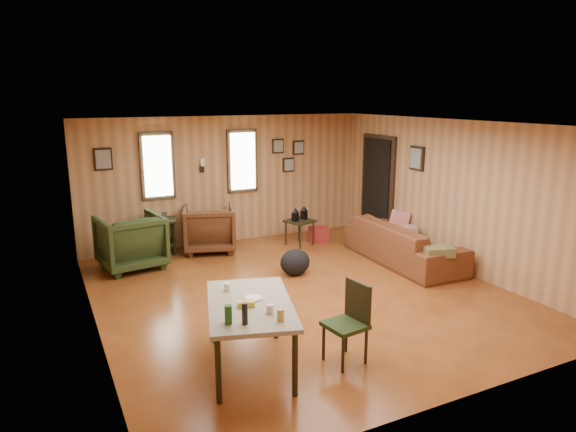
# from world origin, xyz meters

# --- Properties ---
(room) EXTENTS (5.54, 6.04, 2.44)m
(room) POSITION_xyz_m (0.17, 0.27, 1.21)
(room) COLOR brown
(room) RESTS_ON ground
(sofa) EXTENTS (0.78, 2.37, 0.92)m
(sofa) POSITION_xyz_m (2.21, 0.47, 0.46)
(sofa) COLOR brown
(sofa) RESTS_ON ground
(recliner_brown) EXTENTS (1.10, 1.06, 0.92)m
(recliner_brown) POSITION_xyz_m (-0.52, 2.55, 0.46)
(recliner_brown) COLOR #482915
(recliner_brown) RESTS_ON ground
(recliner_green) EXTENTS (1.08, 1.03, 0.98)m
(recliner_green) POSITION_xyz_m (-1.97, 2.19, 0.49)
(recliner_green) COLOR #243417
(recliner_green) RESTS_ON ground
(end_table) EXTENTS (0.69, 0.65, 0.76)m
(end_table) POSITION_xyz_m (-1.37, 2.84, 0.43)
(end_table) COLOR black
(end_table) RESTS_ON ground
(side_table) EXTENTS (0.59, 0.59, 0.74)m
(side_table) POSITION_xyz_m (1.12, 2.17, 0.50)
(side_table) COLOR black
(side_table) RESTS_ON ground
(cooler) EXTENTS (0.47, 0.41, 0.28)m
(cooler) POSITION_xyz_m (1.56, 2.22, 0.14)
(cooler) COLOR maroon
(cooler) RESTS_ON ground
(backpack) EXTENTS (0.55, 0.45, 0.42)m
(backpack) POSITION_xyz_m (0.27, 0.70, 0.21)
(backpack) COLOR black
(backpack) RESTS_ON ground
(sofa_pillows) EXTENTS (0.95, 1.87, 0.38)m
(sofa_pillows) POSITION_xyz_m (2.29, 0.19, 0.51)
(sofa_pillows) COLOR brown
(sofa_pillows) RESTS_ON sofa
(dining_table) EXTENTS (1.20, 1.58, 0.92)m
(dining_table) POSITION_xyz_m (-1.42, -1.60, 0.65)
(dining_table) COLOR gray
(dining_table) RESTS_ON ground
(dining_chair) EXTENTS (0.44, 0.44, 0.87)m
(dining_chair) POSITION_xyz_m (-0.42, -1.93, 0.49)
(dining_chair) COLOR #243417
(dining_chair) RESTS_ON ground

